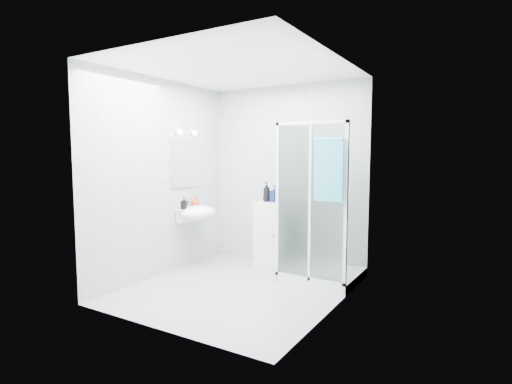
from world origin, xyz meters
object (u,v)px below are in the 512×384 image
Objects in this scene: wall_basin at (197,213)px; soap_dispenser_orange at (196,201)px; soap_dispenser_black at (184,203)px; shower_enclosure at (314,247)px; shampoo_bottle_a at (267,192)px; hand_towel at (329,168)px; storage_cabinet at (272,235)px; shampoo_bottle_b at (275,194)px.

soap_dispenser_orange reaches higher than wall_basin.
shower_enclosure is at bearing 15.64° from soap_dispenser_black.
soap_dispenser_black is (-0.89, -0.74, -0.14)m from shampoo_bottle_a.
hand_towel is (1.98, -0.09, 0.67)m from wall_basin.
hand_towel is (1.07, -0.64, 0.99)m from storage_cabinet.
soap_dispenser_black is (0.04, -0.30, 0.01)m from soap_dispenser_orange.
wall_basin is 3.31× the size of soap_dispenser_black.
hand_towel is (0.32, -0.40, 1.02)m from shower_enclosure.
soap_dispenser_orange is (-1.07, -0.44, -0.13)m from shampoo_bottle_b.
shampoo_bottle_a is 1.17m from soap_dispenser_black.
hand_towel is 2.58× the size of shampoo_bottle_a.
shampoo_bottle_a is at bearing 150.69° from hand_towel.
shower_enclosure reaches higher than storage_cabinet.
soap_dispenser_black reaches higher than soap_dispenser_orange.
hand_towel reaches higher than soap_dispenser_orange.
storage_cabinet is 1.31m from soap_dispenser_black.
shampoo_bottle_b is (0.03, 0.02, 0.59)m from storage_cabinet.
storage_cabinet is 1.21m from soap_dispenser_orange.
soap_dispenser_orange is (-1.03, -0.42, 0.47)m from storage_cabinet.
shampoo_bottle_a is (-1.17, 0.66, -0.38)m from hand_towel.
storage_cabinet is 0.60m from shampoo_bottle_b.
soap_dispenser_orange is at bearing -174.05° from shower_enclosure.
hand_towel is 2.97× the size of shampoo_bottle_b.
wall_basin is 1.14m from shampoo_bottle_b.
hand_towel is at bearing -51.17° from shower_enclosure.
storage_cabinet is (-0.75, 0.24, 0.03)m from shower_enclosure.
shampoo_bottle_a is 1.04m from soap_dispenser_orange.
shower_enclosure reaches higher than soap_dispenser_black.
shower_enclosure is 2.11× the size of storage_cabinet.
soap_dispenser_orange is at bearing 98.42° from soap_dispenser_black.
soap_dispenser_orange reaches higher than storage_cabinet.
hand_towel is 1.39m from shampoo_bottle_a.
shower_enclosure is at bearing 5.95° from soap_dispenser_orange.
wall_basin is 0.78× the size of hand_towel.
hand_towel is 1.29m from shampoo_bottle_b.
shampoo_bottle_b is 1.27m from soap_dispenser_black.
shower_enclosure is 1.14m from hand_towel.
shower_enclosure is at bearing 128.83° from hand_towel.
hand_towel is at bearing -5.86° from soap_dispenser_orange.
shower_enclosure reaches higher than shampoo_bottle_b.
shampoo_bottle_a reaches higher than soap_dispenser_orange.
hand_towel is 2.12m from soap_dispenser_black.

